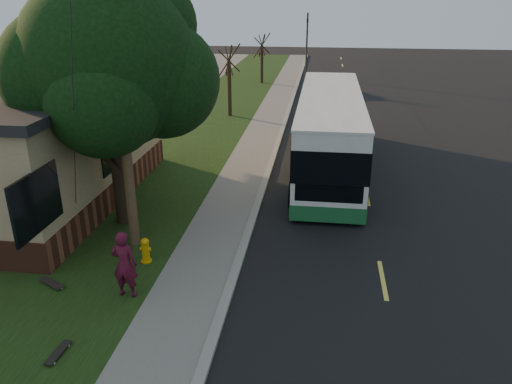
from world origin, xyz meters
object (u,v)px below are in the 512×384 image
leafy_tree (112,65)px  distant_car (322,83)px  skateboard_spare (52,283)px  utility_pole (120,94)px  fire_hydrant (146,250)px  bare_tree_far (262,59)px  transit_bus (329,130)px  skateboard_main (58,352)px  skateboarder (125,264)px  traffic_signal (307,41)px  dumpster (92,157)px  bare_tree_near (229,81)px

leafy_tree → distant_car: size_ratio=1.79×
skateboard_spare → utility_pole: bearing=62.1°
fire_hydrant → bare_tree_far: size_ratio=0.18×
transit_bus → skateboard_main: 14.30m
utility_pole → leafy_tree: size_ratio=1.16×
distant_car → skateboarder: bearing=-98.5°
traffic_signal → skateboard_spare: traffic_signal is taller
traffic_signal → transit_bus: bearing=-85.4°
bare_tree_far → skateboard_spare: bare_tree_far is taller
leafy_tree → skateboarder: (1.67, -4.34, -4.20)m
traffic_signal → skateboard_main: (-3.64, -38.04, -3.04)m
fire_hydrant → bare_tree_far: 30.04m
leafy_tree → skateboarder: leafy_tree is taller
skateboard_spare → dumpster: dumpster is taller
dumpster → distant_car: 21.44m
bare_tree_near → transit_bus: bearing=-56.3°
utility_pole → skateboarder: (0.81, -2.69, -3.67)m
utility_pole → skateboard_spare: 5.33m
transit_bus → skateboard_main: size_ratio=14.81×
fire_hydrant → skateboard_spare: (-2.04, -1.53, -0.30)m
skateboard_main → utility_pole: bearing=91.9°
bare_tree_far → dumpster: bearing=-101.4°
skateboard_main → skateboard_spare: 2.92m
utility_pole → traffic_signal: size_ratio=1.65×
leafy_tree → distant_car: (6.21, 23.93, -4.43)m
fire_hydrant → skateboarder: size_ratio=0.41×
skateboard_main → distant_car: distant_car is taller
leafy_tree → bare_tree_near: (0.67, 15.35, -3.02)m
traffic_signal → skateboard_spare: (-5.14, -35.53, -3.03)m
bare_tree_near → skateboard_spare: 19.67m
bare_tree_near → distant_car: bearing=57.2°
transit_bus → distant_car: (-0.46, 17.57, -0.99)m
bare_tree_far → skateboarder: (0.50, -31.70, -1.04)m
leafy_tree → dumpster: 7.40m
skateboard_main → dumpster: size_ratio=0.61×
skateboard_main → distant_car: bearing=80.4°
fire_hydrant → bare_tree_near: 18.10m
leafy_tree → traffic_signal: 31.76m
bare_tree_near → fire_hydrant: bearing=-87.1°
fire_hydrant → bare_tree_near: size_ratio=0.17×
fire_hydrant → utility_pole: utility_pole is taller
dumpster → utility_pole: bearing=-56.5°
traffic_signal → bare_tree_near: bearing=-104.0°
leafy_tree → bare_tree_near: size_ratio=1.81×
bare_tree_near → bare_tree_far: bearing=87.6°
utility_pole → bare_tree_near: utility_pole is taller
transit_bus → dumpster: bearing=-170.9°
skateboard_main → skateboard_spare: (-1.50, 2.51, 0.00)m
transit_bus → fire_hydrant: bearing=-119.5°
traffic_signal → transit_bus: (2.00, -24.99, -1.44)m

